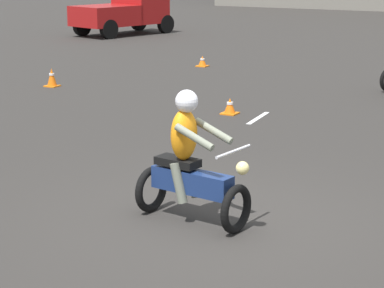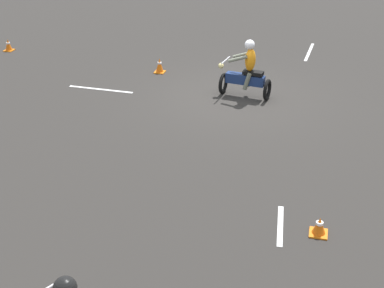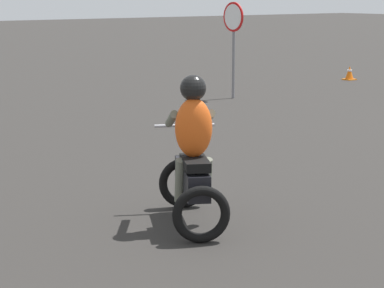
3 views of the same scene
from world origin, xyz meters
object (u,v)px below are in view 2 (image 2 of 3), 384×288
Objects in this scene: traffic_cone_near_left at (8,45)px; traffic_cone_mid_left at (160,66)px; motorcycle_rider_foreground at (247,72)px; traffic_cone_mid_center at (319,226)px.

traffic_cone_near_left is 5.98m from traffic_cone_mid_left.
motorcycle_rider_foreground reaches higher than traffic_cone_mid_left.
traffic_cone_mid_center is (-2.29, 6.08, -0.56)m from motorcycle_rider_foreground.
traffic_cone_mid_left reaches higher than traffic_cone_near_left.
traffic_cone_near_left is 1.22× the size of traffic_cone_mid_center.
traffic_cone_mid_left is at bearing -54.66° from traffic_cone_mid_center.
motorcycle_rider_foreground is at bearing 165.91° from traffic_cone_near_left.
traffic_cone_near_left is (8.90, -2.23, -0.53)m from motorcycle_rider_foreground.
traffic_cone_mid_left is at bearing 171.59° from traffic_cone_near_left.
traffic_cone_mid_center is at bearing -150.99° from motorcycle_rider_foreground.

